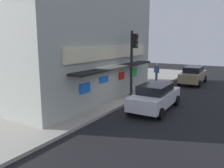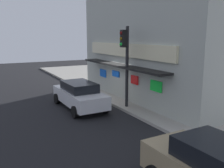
# 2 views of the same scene
# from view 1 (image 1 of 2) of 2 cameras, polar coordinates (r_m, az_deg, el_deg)

# --- Properties ---
(ground_plane) EXTENTS (56.29, 56.29, 0.00)m
(ground_plane) POSITION_cam_1_polar(r_m,az_deg,el_deg) (14.66, 2.85, -5.55)
(ground_plane) COLOR black
(sidewalk) EXTENTS (37.52, 10.59, 0.16)m
(sidewalk) POSITION_cam_1_polar(r_m,az_deg,el_deg) (17.68, -12.47, -2.70)
(sidewalk) COLOR #A39E93
(sidewalk) RESTS_ON ground_plane
(corner_building) EXTENTS (12.21, 9.72, 7.48)m
(corner_building) POSITION_cam_1_polar(r_m,az_deg,el_deg) (17.79, -12.38, 9.80)
(corner_building) COLOR #ADB2A8
(corner_building) RESTS_ON sidewalk
(traffic_light) EXTENTS (0.32, 0.58, 4.57)m
(traffic_light) POSITION_cam_1_polar(r_m,az_deg,el_deg) (15.95, 5.20, 7.08)
(traffic_light) COLOR black
(traffic_light) RESTS_ON sidewalk
(fire_hydrant) EXTENTS (0.52, 0.28, 0.90)m
(fire_hydrant) POSITION_cam_1_polar(r_m,az_deg,el_deg) (11.79, -13.51, -6.93)
(fire_hydrant) COLOR gold
(fire_hydrant) RESTS_ON sidewalk
(trash_can) EXTENTS (0.50, 0.50, 0.80)m
(trash_can) POSITION_cam_1_polar(r_m,az_deg,el_deg) (13.91, -8.99, -4.18)
(trash_can) COLOR #2D2D2D
(trash_can) RESTS_ON sidewalk
(pedestrian) EXTENTS (0.40, 0.54, 1.74)m
(pedestrian) POSITION_cam_1_polar(r_m,az_deg,el_deg) (23.15, 10.89, 3.07)
(pedestrian) COLOR navy
(pedestrian) RESTS_ON sidewalk
(potted_plant_by_doorway) EXTENTS (0.74, 0.74, 0.99)m
(potted_plant_by_doorway) POSITION_cam_1_polar(r_m,az_deg,el_deg) (14.93, -6.10, -2.43)
(potted_plant_by_doorway) COLOR brown
(potted_plant_by_doorway) RESTS_ON sidewalk
(parked_car_tan) EXTENTS (4.56, 2.02, 1.65)m
(parked_car_tan) POSITION_cam_1_polar(r_m,az_deg,el_deg) (23.36, 19.29, 2.11)
(parked_car_tan) COLOR #9E8966
(parked_car_tan) RESTS_ON ground_plane
(parked_car_white) EXTENTS (4.54, 2.07, 1.56)m
(parked_car_white) POSITION_cam_1_polar(r_m,az_deg,el_deg) (14.06, 10.57, -3.00)
(parked_car_white) COLOR silver
(parked_car_white) RESTS_ON ground_plane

